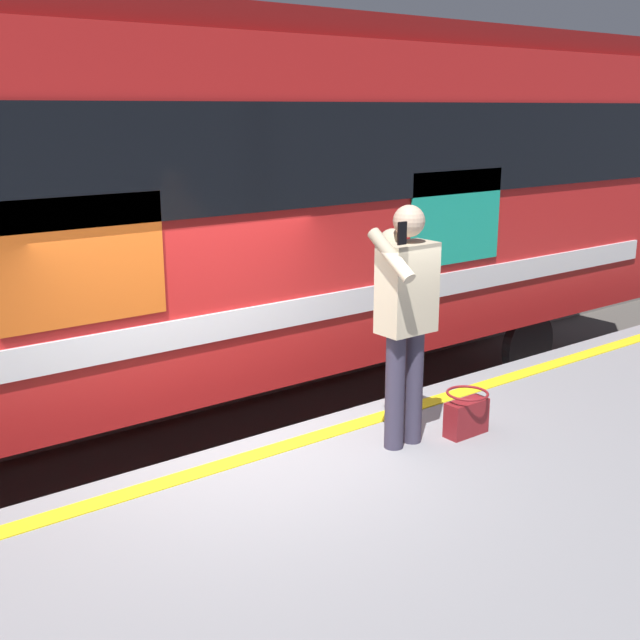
# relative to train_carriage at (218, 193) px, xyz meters

# --- Properties ---
(ground_plane) EXTENTS (26.34, 26.34, 0.00)m
(ground_plane) POSITION_rel_train_carriage_xyz_m (1.12, 2.35, -2.59)
(ground_plane) COLOR #4C4742
(safety_line) EXTENTS (17.21, 0.16, 0.01)m
(safety_line) POSITION_rel_train_carriage_xyz_m (1.12, 2.65, -1.54)
(safety_line) COLOR yellow
(safety_line) RESTS_ON platform
(track_rail_near) EXTENTS (22.83, 0.08, 0.16)m
(track_rail_near) POSITION_rel_train_carriage_xyz_m (1.12, 0.71, -2.51)
(track_rail_near) COLOR slate
(track_rail_near) RESTS_ON ground
(track_rail_far) EXTENTS (22.83, 0.08, 0.16)m
(track_rail_far) POSITION_rel_train_carriage_xyz_m (1.12, -0.72, -2.51)
(track_rail_far) COLOR slate
(track_rail_far) RESTS_ON ground
(train_carriage) EXTENTS (11.32, 2.83, 4.10)m
(train_carriage) POSITION_rel_train_carriage_xyz_m (0.00, 0.00, 0.00)
(train_carriage) COLOR red
(train_carriage) RESTS_ON ground
(passenger) EXTENTS (0.57, 0.55, 1.75)m
(passenger) POSITION_rel_train_carriage_xyz_m (0.34, 3.13, -0.51)
(passenger) COLOR #383347
(passenger) RESTS_ON platform
(handbag) EXTENTS (0.35, 0.32, 0.34)m
(handbag) POSITION_rel_train_carriage_xyz_m (-0.16, 3.29, -1.38)
(handbag) COLOR maroon
(handbag) RESTS_ON platform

